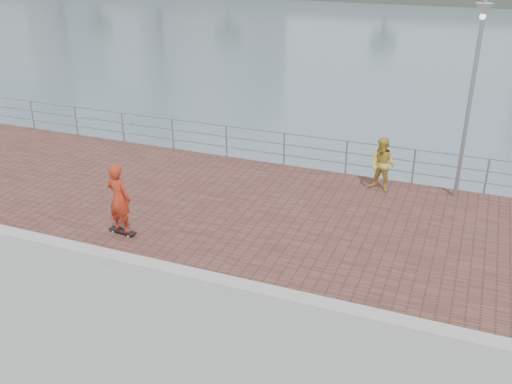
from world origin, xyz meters
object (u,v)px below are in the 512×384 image
at_px(guardrail, 315,149).
at_px(street_lamp, 477,57).
at_px(skateboarder, 119,198).
at_px(bystander, 383,165).

xyz_separation_m(guardrail, street_lamp, (4.37, -0.92, 3.37)).
bearing_deg(street_lamp, skateboarder, -146.34).
relative_size(skateboarder, bystander, 1.11).
height_order(guardrail, skateboarder, skateboarder).
bearing_deg(guardrail, street_lamp, -11.87).
distance_m(guardrail, street_lamp, 5.59).
height_order(street_lamp, skateboarder, street_lamp).
height_order(street_lamp, bystander, street_lamp).
relative_size(guardrail, bystander, 24.27).
height_order(skateboarder, bystander, skateboarder).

